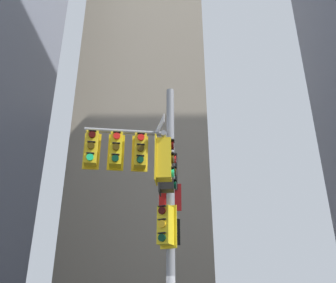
{
  "coord_description": "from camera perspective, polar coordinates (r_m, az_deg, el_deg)",
  "views": [
    {
      "loc": [
        0.11,
        -10.06,
        1.66
      ],
      "look_at": [
        -0.07,
        0.24,
        6.42
      ],
      "focal_mm": 39.67,
      "sensor_mm": 36.0,
      "label": 1
    }
  ],
  "objects": [
    {
      "name": "building_mid_block",
      "position": [
        43.75,
        -3.45,
        5.84
      ],
      "size": [
        12.93,
        12.93,
        47.84
      ],
      "primitive_type": "cube",
      "color": "tan",
      "rests_on": "ground"
    },
    {
      "name": "signal_pole_assembly",
      "position": [
        10.23,
        -2.46,
        -6.53
      ],
      "size": [
        2.84,
        2.77,
        8.1
      ],
      "color": "gray",
      "rests_on": "ground"
    }
  ]
}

